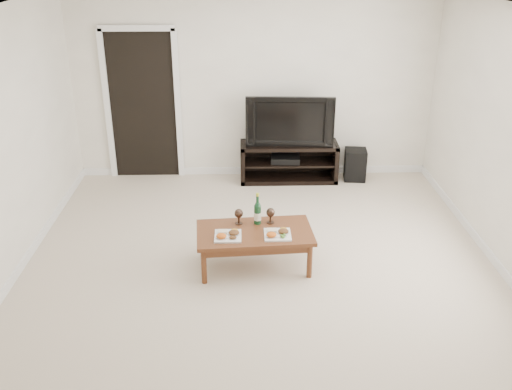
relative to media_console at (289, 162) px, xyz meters
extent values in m
plane|color=beige|center=(-0.48, -2.50, -0.28)|extent=(5.50, 5.50, 0.00)
cube|color=white|center=(-0.48, 0.27, 1.02)|extent=(5.00, 0.04, 2.60)
cube|color=white|center=(-0.48, -2.50, 2.35)|extent=(5.00, 5.50, 0.04)
cube|color=black|center=(-2.03, 0.24, 0.75)|extent=(0.90, 0.02, 2.05)
cube|color=black|center=(0.00, 0.00, 0.00)|extent=(1.36, 0.45, 0.55)
imported|color=black|center=(0.00, 0.00, 0.62)|extent=(1.21, 0.23, 0.69)
cube|color=black|center=(-0.05, -0.01, 0.05)|extent=(0.42, 0.32, 0.08)
cube|color=black|center=(0.95, 0.00, -0.05)|extent=(0.33, 0.33, 0.45)
cube|color=brown|center=(-0.54, -2.35, -0.07)|extent=(1.23, 0.74, 0.42)
cube|color=white|center=(-0.81, -2.47, 0.18)|extent=(0.27, 0.27, 0.07)
cube|color=white|center=(-0.31, -2.45, 0.18)|extent=(0.27, 0.27, 0.07)
cylinder|color=#0F391C|center=(-0.50, -2.18, 0.32)|extent=(0.07, 0.07, 0.35)
camera|label=1|loc=(-0.66, -7.53, 2.90)|focal=40.00mm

